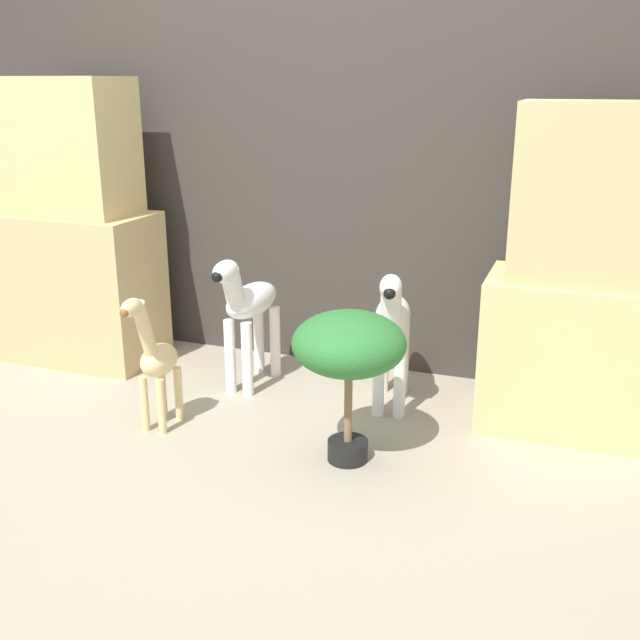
% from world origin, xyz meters
% --- Properties ---
extents(ground_plane, '(14.00, 14.00, 0.00)m').
position_xyz_m(ground_plane, '(0.00, 0.00, 0.00)').
color(ground_plane, '#9E937F').
extents(wall_back, '(6.40, 0.08, 2.20)m').
position_xyz_m(wall_back, '(0.00, 1.28, 1.10)').
color(wall_back, '#38332D').
rests_on(wall_back, ground_plane).
extents(rock_pillar_left, '(0.84, 0.48, 1.50)m').
position_xyz_m(rock_pillar_left, '(-1.31, 0.84, 0.68)').
color(rock_pillar_left, tan).
rests_on(rock_pillar_left, ground_plane).
extents(rock_pillar_right, '(0.84, 0.48, 1.41)m').
position_xyz_m(rock_pillar_right, '(1.31, 0.84, 0.63)').
color(rock_pillar_right, '#D1B775').
rests_on(rock_pillar_right, ground_plane).
extents(zebra_right, '(0.24, 0.54, 0.70)m').
position_xyz_m(zebra_right, '(0.48, 0.76, 0.41)').
color(zebra_right, white).
rests_on(zebra_right, ground_plane).
extents(zebra_left, '(0.19, 0.54, 0.70)m').
position_xyz_m(zebra_left, '(-0.26, 0.76, 0.41)').
color(zebra_left, white).
rests_on(zebra_left, ground_plane).
extents(giraffe_figurine, '(0.14, 0.36, 0.64)m').
position_xyz_m(giraffe_figurine, '(-0.43, 0.19, 0.33)').
color(giraffe_figurine, '#E0C184').
rests_on(giraffe_figurine, ground_plane).
extents(potted_palm_front, '(0.45, 0.45, 0.63)m').
position_xyz_m(potted_palm_front, '(0.45, 0.19, 0.48)').
color(potted_palm_front, black).
rests_on(potted_palm_front, ground_plane).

